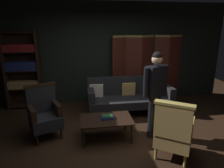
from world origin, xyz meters
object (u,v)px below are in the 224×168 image
at_px(folding_screen, 147,67).
at_px(book_green_cloth, 107,116).
at_px(coffee_table, 106,121).
at_px(book_navy_cloth, 107,118).
at_px(standing_figure, 155,87).
at_px(armchair_wing_left, 44,113).
at_px(velvet_couch, 129,95).
at_px(armchair_gilt_accent, 174,131).
at_px(bookshelf, 23,69).

bearing_deg(folding_screen, book_green_cloth, -125.28).
relative_size(coffee_table, book_navy_cloth, 4.03).
relative_size(coffee_table, standing_figure, 0.59).
bearing_deg(coffee_table, standing_figure, -3.42).
bearing_deg(armchair_wing_left, velvet_couch, 25.05).
xyz_separation_m(armchair_gilt_accent, book_green_cloth, (-0.99, 0.79, -0.02)).
bearing_deg(book_navy_cloth, velvet_couch, 58.95).
distance_m(coffee_table, armchair_gilt_accent, 1.28).
xyz_separation_m(folding_screen, armchair_gilt_accent, (-0.47, -2.85, -0.50)).
bearing_deg(armchair_gilt_accent, bookshelf, 137.22).
relative_size(folding_screen, armchair_wing_left, 2.04).
bearing_deg(book_green_cloth, armchair_gilt_accent, -38.60).
xyz_separation_m(armchair_gilt_accent, book_navy_cloth, (-0.99, 0.79, -0.05)).
xyz_separation_m(folding_screen, bookshelf, (-3.43, -0.11, 0.09)).
relative_size(bookshelf, velvet_couch, 0.97).
relative_size(standing_figure, book_green_cloth, 8.77).
height_order(coffee_table, book_navy_cloth, book_navy_cloth).
height_order(velvet_couch, book_navy_cloth, velvet_couch).
height_order(velvet_couch, armchair_wing_left, armchair_wing_left).
relative_size(folding_screen, bookshelf, 1.03).
distance_m(coffee_table, standing_figure, 1.14).
distance_m(bookshelf, armchair_wing_left, 1.90).
bearing_deg(bookshelf, armchair_gilt_accent, -42.78).
xyz_separation_m(armchair_gilt_accent, armchair_wing_left, (-2.21, 1.09, 0.00)).
bearing_deg(folding_screen, armchair_gilt_accent, -99.37).
distance_m(folding_screen, armchair_gilt_accent, 2.93).
xyz_separation_m(folding_screen, coffee_table, (-1.48, -2.07, -0.61)).
xyz_separation_m(coffee_table, book_navy_cloth, (0.03, 0.01, 0.06)).
relative_size(armchair_wing_left, book_green_cloth, 5.36).
xyz_separation_m(velvet_couch, book_navy_cloth, (-0.73, -1.21, -0.01)).
height_order(folding_screen, standing_figure, folding_screen).
xyz_separation_m(armchair_wing_left, book_navy_cloth, (1.22, -0.30, -0.05)).
height_order(coffee_table, standing_figure, standing_figure).
distance_m(folding_screen, book_navy_cloth, 2.58).
bearing_deg(armchair_wing_left, book_green_cloth, -13.64).
distance_m(armchair_gilt_accent, book_navy_cloth, 1.26).
bearing_deg(armchair_wing_left, coffee_table, -14.41).
distance_m(armchair_gilt_accent, standing_figure, 0.90).
bearing_deg(standing_figure, armchair_wing_left, 170.33).
distance_m(bookshelf, book_green_cloth, 2.84).
distance_m(standing_figure, book_navy_cloth, 1.09).
distance_m(folding_screen, book_green_cloth, 2.57).
height_order(velvet_couch, book_green_cloth, velvet_couch).
bearing_deg(velvet_couch, book_green_cloth, -121.05).
bearing_deg(coffee_table, book_navy_cloth, 22.99).
xyz_separation_m(velvet_couch, standing_figure, (0.18, -1.28, 0.57)).
bearing_deg(bookshelf, folding_screen, 1.83).
xyz_separation_m(bookshelf, book_green_cloth, (1.97, -1.95, -0.60)).
bearing_deg(armchair_wing_left, standing_figure, -9.67).
distance_m(armchair_gilt_accent, armchair_wing_left, 2.46).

